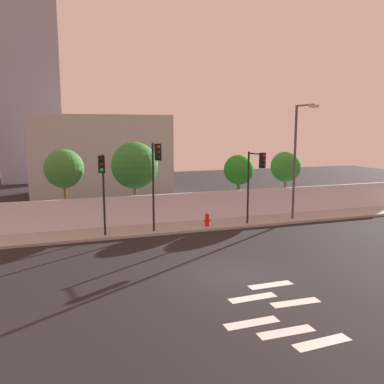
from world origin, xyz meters
The scene contains 15 objects.
ground_plane centered at (0.00, 0.00, 0.00)m, with size 80.00×80.00×0.00m, color black.
sidewalk centered at (0.00, 8.20, 0.07)m, with size 36.00×2.40×0.15m, color #9E9E9E.
perimeter_wall centered at (0.00, 9.49, 1.05)m, with size 36.00×0.18×1.80m, color silver.
crosswalk_marking centered at (0.08, -3.67, 0.00)m, with size 3.95×4.73×0.01m.
traffic_light_left centered at (-4.28, 7.02, 3.42)m, with size 0.42×1.21×4.48m.
traffic_light_center centered at (4.70, 6.82, 3.43)m, with size 0.47×1.58×4.47m.
traffic_light_right centered at (-1.41, 6.94, 3.82)m, with size 0.34×1.41×5.06m.
street_lamp_curbside centered at (7.97, 7.52, 4.43)m, with size 0.61×1.89×7.32m.
fire_hydrant centered at (1.90, 7.60, 0.59)m, with size 0.44×0.26×0.82m.
roadside_tree_leftmost centered at (-6.12, 10.64, 3.62)m, with size 2.35×2.35×4.81m.
roadside_tree_midleft centered at (-1.86, 10.64, 3.70)m, with size 2.97×2.97×5.19m.
roadside_tree_midright centered at (5.41, 10.64, 3.17)m, with size 2.09×2.09×4.24m.
roadside_tree_rightmost centered at (9.15, 10.64, 3.28)m, with size 2.19×2.19×4.39m.
low_building_distant centered at (-2.54, 23.49, 3.60)m, with size 12.33×6.00×7.20m, color #A5A5A5.
tower_on_skyline centered at (-8.82, 35.49, 16.96)m, with size 6.59×5.00×33.92m, color #878CA1.
Camera 1 is at (-6.76, -14.71, 5.99)m, focal length 37.96 mm.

